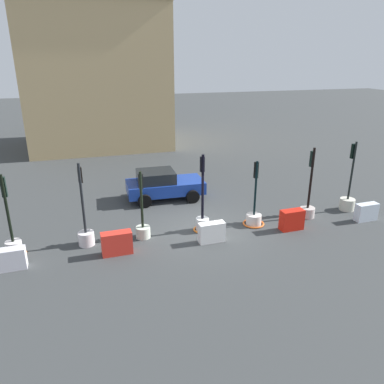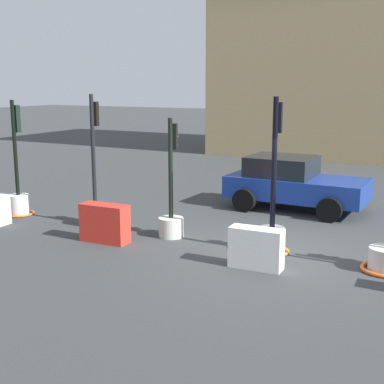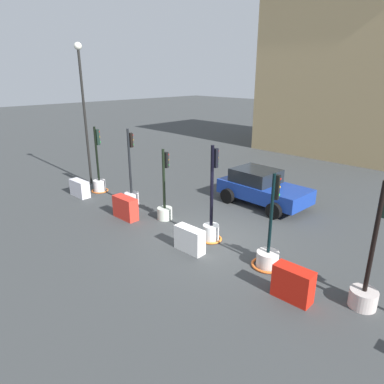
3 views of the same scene
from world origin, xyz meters
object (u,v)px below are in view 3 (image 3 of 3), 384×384
(traffic_light_0, at_px, (99,180))
(traffic_light_4, at_px, (268,254))
(traffic_light_1, at_px, (131,191))
(street_lamp_post, at_px, (83,98))
(construction_barrier_0, at_px, (80,188))
(construction_barrier_3, at_px, (293,284))
(traffic_light_5, at_px, (366,284))
(construction_barrier_2, at_px, (190,240))
(construction_barrier_1, at_px, (125,208))
(car_blue_estate, at_px, (262,187))
(traffic_light_2, at_px, (165,205))
(traffic_light_3, at_px, (211,223))

(traffic_light_0, relative_size, traffic_light_4, 1.09)
(traffic_light_1, height_order, street_lamp_post, street_lamp_post)
(construction_barrier_0, bearing_deg, construction_barrier_3, 0.13)
(traffic_light_5, xyz_separation_m, construction_barrier_2, (-5.11, -1.07, -0.24))
(construction_barrier_1, distance_m, street_lamp_post, 6.72)
(traffic_light_4, distance_m, traffic_light_5, 2.77)
(traffic_light_0, distance_m, street_lamp_post, 4.11)
(construction_barrier_3, distance_m, car_blue_estate, 6.93)
(traffic_light_2, height_order, traffic_light_3, traffic_light_3)
(construction_barrier_0, relative_size, construction_barrier_3, 1.12)
(traffic_light_0, distance_m, traffic_light_1, 2.64)
(traffic_light_3, height_order, street_lamp_post, street_lamp_post)
(construction_barrier_3, bearing_deg, construction_barrier_1, -179.95)
(traffic_light_4, relative_size, construction_barrier_1, 2.53)
(traffic_light_1, xyz_separation_m, construction_barrier_0, (-2.66, -1.11, -0.22))
(traffic_light_0, height_order, construction_barrier_2, traffic_light_0)
(traffic_light_4, xyz_separation_m, construction_barrier_3, (1.35, -0.93, 0.03))
(traffic_light_1, height_order, construction_barrier_2, traffic_light_1)
(traffic_light_5, height_order, construction_barrier_1, traffic_light_5)
(traffic_light_0, xyz_separation_m, traffic_light_4, (9.86, -0.10, -0.18))
(car_blue_estate, bearing_deg, traffic_light_0, -147.79)
(traffic_light_1, bearing_deg, construction_barrier_3, -7.21)
(traffic_light_1, relative_size, construction_barrier_3, 3.29)
(car_blue_estate, bearing_deg, construction_barrier_0, -141.82)
(construction_barrier_0, distance_m, construction_barrier_2, 7.53)
(traffic_light_2, distance_m, traffic_light_4, 4.95)
(traffic_light_2, xyz_separation_m, traffic_light_5, (7.71, -0.09, 0.07))
(construction_barrier_0, relative_size, car_blue_estate, 0.29)
(traffic_light_1, height_order, construction_barrier_1, traffic_light_1)
(traffic_light_2, xyz_separation_m, construction_barrier_3, (6.30, -1.08, -0.13))
(traffic_light_3, bearing_deg, car_blue_estate, 100.81)
(car_blue_estate, bearing_deg, street_lamp_post, -154.86)
(traffic_light_1, relative_size, construction_barrier_2, 3.12)
(traffic_light_0, bearing_deg, traffic_light_2, 0.56)
(construction_barrier_2, xyz_separation_m, street_lamp_post, (-9.01, 1.48, 4.00))
(traffic_light_1, xyz_separation_m, traffic_light_4, (7.21, -0.15, -0.20))
(traffic_light_0, distance_m, traffic_light_2, 4.91)
(traffic_light_1, height_order, traffic_light_4, traffic_light_1)
(traffic_light_5, bearing_deg, traffic_light_4, -178.84)
(traffic_light_3, height_order, construction_barrier_2, traffic_light_3)
(traffic_light_1, distance_m, traffic_light_3, 4.83)
(traffic_light_4, bearing_deg, traffic_light_5, 1.16)
(construction_barrier_2, relative_size, construction_barrier_3, 1.05)
(traffic_light_0, height_order, car_blue_estate, traffic_light_0)
(traffic_light_2, relative_size, traffic_light_4, 0.98)
(traffic_light_0, xyz_separation_m, traffic_light_1, (2.64, 0.05, 0.02))
(traffic_light_5, bearing_deg, traffic_light_1, 179.44)
(traffic_light_2, xyz_separation_m, traffic_light_3, (2.56, -0.07, 0.05))
(traffic_light_1, bearing_deg, construction_barrier_2, -13.50)
(traffic_light_2, bearing_deg, construction_barrier_1, -137.12)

